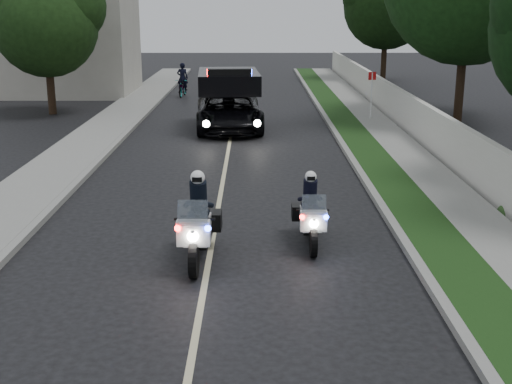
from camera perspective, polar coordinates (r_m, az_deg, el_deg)
ground at (r=13.70m, az=-3.98°, el=-5.56°), size 120.00×120.00×0.00m
curb_right at (r=23.48m, az=7.66°, el=3.53°), size 0.20×60.00×0.15m
grass_verge at (r=23.58m, az=9.35°, el=3.52°), size 1.20×60.00×0.16m
sidewalk_right at (r=23.83m, az=12.44°, el=3.49°), size 1.40×60.00×0.16m
property_wall at (r=23.94m, az=14.88°, el=5.03°), size 0.22×60.00×1.50m
curb_left at (r=23.79m, az=-12.34°, el=3.47°), size 0.20×60.00×0.15m
sidewalk_left at (r=24.05m, az=-14.91°, el=3.43°), size 2.00×60.00×0.16m
building_far at (r=40.28m, az=-16.31°, el=12.98°), size 8.00×6.00×7.00m
lane_marking at (r=23.29m, az=-2.40°, el=3.38°), size 0.12×50.00×0.01m
police_moto_left at (r=13.59m, az=-4.88°, el=-5.75°), size 0.78×2.15×1.82m
police_moto_right at (r=14.49m, az=4.59°, el=-4.37°), size 0.65×1.85×1.57m
police_suv at (r=27.69m, az=-2.29°, el=5.34°), size 2.96×5.78×2.74m
bicycle at (r=38.06m, az=-6.22°, el=8.08°), size 0.77×1.86×0.95m
cyclist at (r=38.06m, az=-6.22°, el=8.08°), size 0.62×0.43×1.65m
sign_post at (r=29.96m, az=9.67°, el=5.92°), size 0.40×0.40×2.22m
tree_right_c at (r=32.73m, az=16.72°, el=6.29°), size 8.13×8.13×10.94m
tree_right_d at (r=30.05m, az=16.70°, el=5.51°), size 8.08×8.08×11.52m
tree_right_e at (r=46.69m, az=10.71°, el=9.29°), size 6.89×6.89×9.42m
tree_left_near at (r=33.03m, az=-16.87°, el=6.36°), size 5.14×5.14×7.89m
tree_left_far at (r=44.89m, az=-13.80°, el=8.87°), size 7.74×7.74×9.86m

